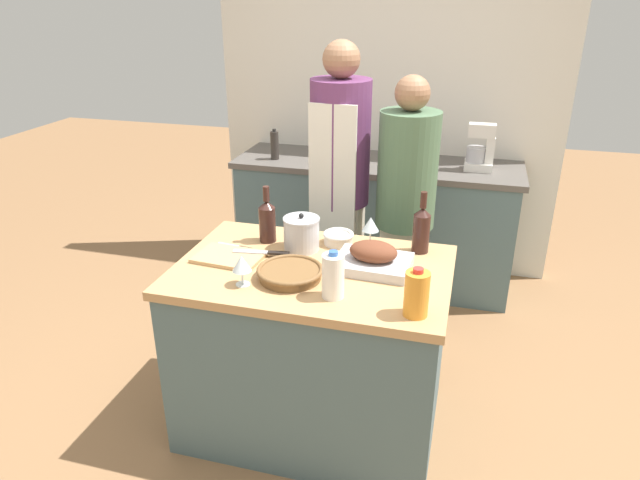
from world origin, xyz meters
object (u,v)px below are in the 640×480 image
condiment_bottle_short (406,149)px  person_cook_guest (405,206)px  wine_bottle_dark (267,220)px  person_cook_aproned (339,181)px  wicker_basket (290,273)px  milk_jug (333,276)px  mixing_bowl (338,237)px  knife_chef (263,252)px  roasting_pan (373,258)px  wine_glass_left (242,264)px  wine_bottle_green (421,229)px  wine_glass_right (371,225)px  knife_paring (235,247)px  stand_mixer (480,151)px  cutting_board (229,257)px  condiment_bottle_tall (275,145)px  stock_pot (302,234)px  juice_jug (417,294)px

condiment_bottle_short → person_cook_guest: size_ratio=0.10×
wine_bottle_dark → person_cook_aproned: 0.70m
wicker_basket → wine_bottle_dark: size_ratio=1.02×
milk_jug → person_cook_guest: size_ratio=0.13×
condiment_bottle_short → person_cook_aproned: person_cook_aproned is taller
mixing_bowl → knife_chef: mixing_bowl is taller
roasting_pan → condiment_bottle_short: bearing=92.6°
wine_glass_left → wine_bottle_green: bearing=37.9°
wicker_basket → milk_jug: 0.25m
wine_glass_right → knife_paring: 0.66m
roasting_pan → person_cook_guest: 0.78m
milk_jug → wine_glass_right: bearing=84.9°
person_cook_guest → wine_glass_right: bearing=-107.6°
wine_bottle_green → person_cook_guest: 0.57m
stand_mixer → condiment_bottle_short: stand_mixer is taller
cutting_board → condiment_bottle_tall: bearing=101.7°
stock_pot → person_cook_guest: size_ratio=0.11×
knife_paring → person_cook_guest: (0.71, 0.73, 0.02)m
roasting_pan → person_cook_guest: person_cook_guest is taller
stock_pot → person_cook_aproned: person_cook_aproned is taller
wine_bottle_dark → person_cook_guest: bearing=46.2°
cutting_board → wine_glass_left: wine_glass_left is taller
wine_glass_left → mixing_bowl: bearing=60.8°
wicker_basket → juice_jug: (0.55, -0.16, 0.06)m
wine_bottle_dark → wine_glass_right: size_ratio=1.99×
juice_jug → wine_glass_left: juice_jug is taller
milk_jug → condiment_bottle_short: size_ratio=1.24×
wine_bottle_green → wine_bottle_dark: 0.74m
wine_bottle_green → person_cook_aproned: person_cook_aproned is taller
wine_bottle_dark → knife_chef: 0.20m
roasting_pan → knife_paring: 0.68m
person_cook_guest → cutting_board: bearing=-135.8°
wicker_basket → wine_bottle_green: 0.66m
knife_chef → wine_bottle_green: bearing=19.6°
cutting_board → stock_pot: 0.35m
wine_bottle_dark → milk_jug: bearing=-45.6°
mixing_bowl → wine_glass_right: 0.17m
condiment_bottle_tall → person_cook_guest: size_ratio=0.13×
milk_jug → condiment_bottle_tall: condiment_bottle_tall is taller
wine_glass_left → condiment_bottle_short: size_ratio=0.84×
wine_glass_left → knife_chef: 0.29m
mixing_bowl → person_cook_aproned: 0.64m
wine_bottle_green → stand_mixer: bearing=79.7°
stock_pot → person_cook_aproned: bearing=89.3°
wine_glass_left → wine_glass_right: wine_glass_right is taller
stock_pot → mixing_bowl: 0.19m
roasting_pan → stock_pot: stock_pot is taller
milk_jug → person_cook_guest: 1.08m
wicker_basket → person_cook_guest: bearing=69.4°
condiment_bottle_short → person_cook_guest: person_cook_guest is taller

